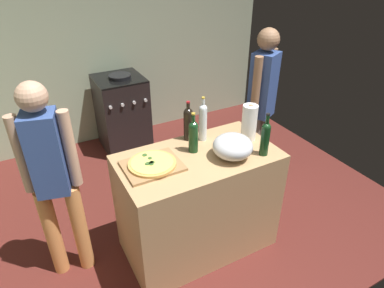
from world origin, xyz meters
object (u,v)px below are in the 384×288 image
object	(u,v)px
wine_bottle_green	(203,121)
stove	(122,113)
paper_towel_roll	(249,123)
wine_bottle_dark	(188,122)
wine_bottle_amber	(193,135)
mixing_bowl	(233,147)
wine_bottle_clear	(265,137)
pizza	(152,163)
person_in_red	(261,103)
person_in_stripes	(52,176)

from	to	relation	value
wine_bottle_green	stove	xyz separation A→B (m)	(-0.15, 1.70, -0.60)
paper_towel_roll	wine_bottle_dark	bearing A→B (deg)	152.05
paper_towel_roll	wine_bottle_amber	bearing A→B (deg)	174.93
mixing_bowl	wine_bottle_clear	xyz separation A→B (m)	(0.23, -0.08, 0.06)
wine_bottle_clear	stove	distance (m)	2.23
pizza	wine_bottle_dark	size ratio (longest dim) A/B	1.04
person_in_red	paper_towel_roll	bearing A→B (deg)	-137.56
mixing_bowl	wine_bottle_amber	size ratio (longest dim) A/B	0.93
mixing_bowl	wine_bottle_amber	distance (m)	0.30
wine_bottle_amber	wine_bottle_clear	bearing A→B (deg)	-33.24
stove	person_in_stripes	distance (m)	1.97
paper_towel_roll	person_in_red	world-z (taller)	person_in_red
wine_bottle_dark	stove	size ratio (longest dim) A/B	0.34
mixing_bowl	wine_bottle_clear	world-z (taller)	wine_bottle_clear
stove	wine_bottle_amber	bearing A→B (deg)	-89.90
paper_towel_roll	person_in_stripes	size ratio (longest dim) A/B	0.19
mixing_bowl	paper_towel_roll	size ratio (longest dim) A/B	1.00
wine_bottle_dark	person_in_stripes	distance (m)	1.06
wine_bottle_green	wine_bottle_amber	bearing A→B (deg)	-141.08
pizza	paper_towel_roll	distance (m)	0.84
mixing_bowl	paper_towel_roll	distance (m)	0.32
wine_bottle_green	person_in_red	bearing A→B (deg)	19.01
paper_towel_roll	person_in_red	bearing A→B (deg)	42.44
pizza	wine_bottle_amber	distance (m)	0.37
pizza	mixing_bowl	distance (m)	0.59
pizza	wine_bottle_dark	xyz separation A→B (m)	(0.41, 0.23, 0.12)
paper_towel_roll	wine_bottle_amber	world-z (taller)	wine_bottle_amber
wine_bottle_green	person_in_stripes	xyz separation A→B (m)	(-1.14, 0.05, -0.17)
pizza	person_in_red	bearing A→B (deg)	18.87
paper_towel_roll	stove	size ratio (longest dim) A/B	0.31
wine_bottle_green	stove	world-z (taller)	wine_bottle_green
wine_bottle_green	person_in_red	xyz separation A→B (m)	(0.81, 0.28, -0.12)
wine_bottle_dark	wine_bottle_clear	xyz separation A→B (m)	(0.38, -0.47, -0.00)
mixing_bowl	stove	distance (m)	2.11
mixing_bowl	pizza	bearing A→B (deg)	164.22
pizza	wine_bottle_clear	xyz separation A→B (m)	(0.79, -0.24, 0.11)
wine_bottle_green	person_in_red	size ratio (longest dim) A/B	0.22
wine_bottle_clear	wine_bottle_amber	bearing A→B (deg)	146.76
pizza	wine_bottle_dark	distance (m)	0.48
pizza	wine_bottle_clear	bearing A→B (deg)	-16.71
wine_bottle_amber	wine_bottle_green	bearing A→B (deg)	38.92
person_in_stripes	person_in_red	bearing A→B (deg)	6.57
pizza	wine_bottle_amber	bearing A→B (deg)	7.84
wine_bottle_dark	wine_bottle_green	size ratio (longest dim) A/B	0.89
pizza	person_in_stripes	xyz separation A→B (m)	(-0.64, 0.22, -0.04)
person_in_stripes	stove	bearing A→B (deg)	59.01
mixing_bowl	wine_bottle_amber	world-z (taller)	wine_bottle_amber
wine_bottle_green	person_in_stripes	distance (m)	1.16
wine_bottle_amber	mixing_bowl	bearing A→B (deg)	-44.74
person_in_red	person_in_stripes	bearing A→B (deg)	-173.43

